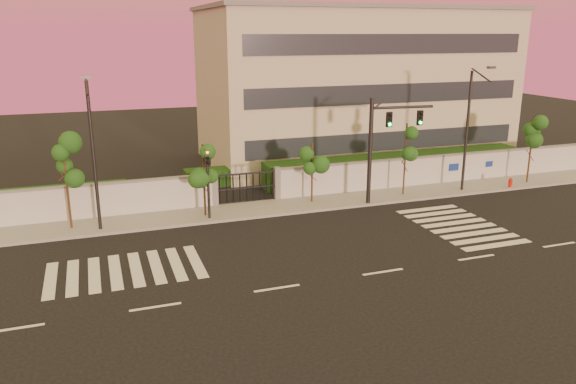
% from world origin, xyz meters
% --- Properties ---
extents(ground, '(120.00, 120.00, 0.00)m').
position_xyz_m(ground, '(0.00, 0.00, 0.00)').
color(ground, black).
rests_on(ground, ground).
extents(sidewalk, '(60.00, 3.00, 0.15)m').
position_xyz_m(sidewalk, '(0.00, 10.50, 0.07)').
color(sidewalk, gray).
rests_on(sidewalk, ground).
extents(perimeter_wall, '(60.00, 0.36, 2.20)m').
position_xyz_m(perimeter_wall, '(0.10, 12.00, 1.07)').
color(perimeter_wall, '#B1B3B8').
rests_on(perimeter_wall, ground).
extents(hedge_row, '(41.00, 4.25, 1.80)m').
position_xyz_m(hedge_row, '(1.17, 14.74, 0.82)').
color(hedge_row, black).
rests_on(hedge_row, ground).
extents(institutional_building, '(24.40, 12.40, 12.25)m').
position_xyz_m(institutional_building, '(9.00, 21.99, 6.16)').
color(institutional_building, '#BEB6A1').
rests_on(institutional_building, ground).
extents(road_markings, '(57.00, 7.62, 0.02)m').
position_xyz_m(road_markings, '(-1.58, 3.76, 0.01)').
color(road_markings, silver).
rests_on(road_markings, ground).
extents(street_tree_b, '(1.59, 1.26, 5.22)m').
position_xyz_m(street_tree_b, '(-13.21, 10.48, 3.84)').
color(street_tree_b, '#382314').
rests_on(street_tree_b, ground).
extents(street_tree_c, '(1.48, 1.18, 4.30)m').
position_xyz_m(street_tree_c, '(-5.95, 10.21, 3.16)').
color(street_tree_c, '#382314').
rests_on(street_tree_c, ground).
extents(street_tree_d, '(1.37, 1.09, 3.85)m').
position_xyz_m(street_tree_d, '(0.85, 10.69, 2.84)').
color(street_tree_d, '#382314').
rests_on(street_tree_d, ground).
extents(street_tree_e, '(1.39, 1.11, 4.79)m').
position_xyz_m(street_tree_e, '(7.07, 10.24, 3.53)').
color(street_tree_e, '#382314').
rests_on(street_tree_e, ground).
extents(street_tree_f, '(1.52, 1.21, 4.82)m').
position_xyz_m(street_tree_f, '(16.89, 10.03, 3.55)').
color(street_tree_f, '#382314').
rests_on(street_tree_f, ground).
extents(traffic_signal_main, '(4.17, 0.60, 6.61)m').
position_xyz_m(traffic_signal_main, '(4.84, 9.25, 4.18)').
color(traffic_signal_main, black).
rests_on(traffic_signal_main, ground).
extents(traffic_signal_secondary, '(0.33, 0.33, 4.27)m').
position_xyz_m(traffic_signal_secondary, '(-5.85, 9.62, 2.71)').
color(traffic_signal_secondary, black).
rests_on(traffic_signal_secondary, ground).
extents(streetlight_west, '(0.50, 2.02, 8.38)m').
position_xyz_m(streetlight_west, '(-11.76, 9.60, 4.53)').
color(streetlight_west, black).
rests_on(streetlight_west, ground).
extents(streetlight_east, '(0.50, 2.01, 8.35)m').
position_xyz_m(streetlight_east, '(11.34, 9.71, 4.51)').
color(streetlight_east, black).
rests_on(streetlight_east, ground).
extents(fire_hydrant, '(0.31, 0.29, 0.78)m').
position_xyz_m(fire_hydrant, '(14.87, 9.36, 0.39)').
color(fire_hydrant, red).
rests_on(fire_hydrant, ground).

